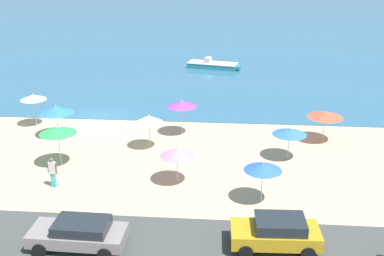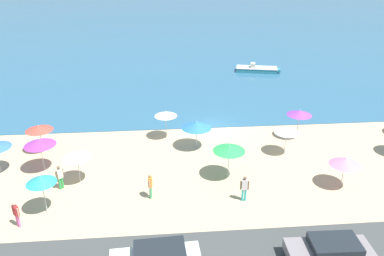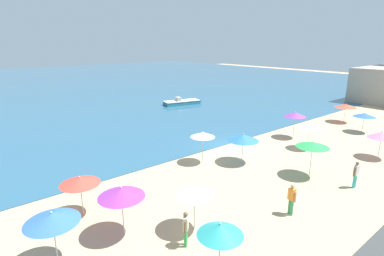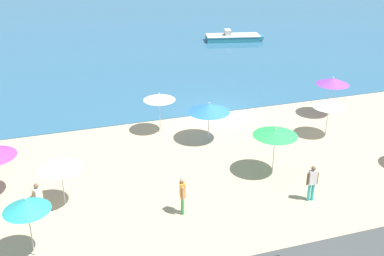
{
  "view_description": "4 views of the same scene",
  "coord_description": "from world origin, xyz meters",
  "px_view_note": "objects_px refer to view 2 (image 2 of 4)",
  "views": [
    {
      "loc": [
        10.24,
        -34.74,
        12.91
      ],
      "look_at": [
        7.74,
        -4.23,
        1.16
      ],
      "focal_mm": 45.0,
      "sensor_mm": 36.0,
      "label": 1
    },
    {
      "loc": [
        -4.53,
        -30.66,
        14.35
      ],
      "look_at": [
        -2.1,
        -1.96,
        0.99
      ],
      "focal_mm": 35.0,
      "sensor_mm": 36.0,
      "label": 2
    },
    {
      "loc": [
        -18.78,
        -18.09,
        9.01
      ],
      "look_at": [
        -1.66,
        2.77,
        1.33
      ],
      "focal_mm": 28.0,
      "sensor_mm": 36.0,
      "label": 3
    },
    {
      "loc": [
        -10.6,
        -27.5,
        12.34
      ],
      "look_at": [
        -3.41,
        -5.27,
        1.67
      ],
      "focal_mm": 45.0,
      "sensor_mm": 36.0,
      "label": 4
    }
  ],
  "objects_px": {
    "beach_umbrella_2": "(299,113)",
    "bather_3": "(16,213)",
    "beach_umbrella_11": "(40,142)",
    "bather_4": "(244,187)",
    "beach_umbrella_4": "(287,130)",
    "beach_umbrella_3": "(166,114)",
    "beach_umbrella_13": "(197,125)",
    "beach_umbrella_6": "(39,128)",
    "beach_umbrella_0": "(77,155)",
    "bather_0": "(150,184)",
    "beach_umbrella_5": "(345,161)",
    "parked_car_1": "(331,251)",
    "bather_2": "(60,176)",
    "skiff_nearshore": "(257,69)",
    "beach_umbrella_7": "(41,180)",
    "beach_umbrella_1": "(229,149)"
  },
  "relations": [
    {
      "from": "beach_umbrella_4",
      "to": "beach_umbrella_3",
      "type": "bearing_deg",
      "value": 159.16
    },
    {
      "from": "beach_umbrella_7",
      "to": "beach_umbrella_2",
      "type": "bearing_deg",
      "value": 24.88
    },
    {
      "from": "beach_umbrella_4",
      "to": "bather_4",
      "type": "xyz_separation_m",
      "value": [
        -4.52,
        -5.91,
        -1.07
      ]
    },
    {
      "from": "beach_umbrella_1",
      "to": "bather_2",
      "type": "relative_size",
      "value": 1.47
    },
    {
      "from": "beach_umbrella_2",
      "to": "parked_car_1",
      "type": "relative_size",
      "value": 0.6
    },
    {
      "from": "beach_umbrella_4",
      "to": "bather_4",
      "type": "bearing_deg",
      "value": -127.43
    },
    {
      "from": "beach_umbrella_13",
      "to": "parked_car_1",
      "type": "bearing_deg",
      "value": -66.99
    },
    {
      "from": "beach_umbrella_0",
      "to": "beach_umbrella_11",
      "type": "bearing_deg",
      "value": 147.57
    },
    {
      "from": "bather_0",
      "to": "bather_3",
      "type": "relative_size",
      "value": 1.06
    },
    {
      "from": "bather_0",
      "to": "bather_4",
      "type": "height_order",
      "value": "bather_4"
    },
    {
      "from": "beach_umbrella_7",
      "to": "parked_car_1",
      "type": "bearing_deg",
      "value": -19.54
    },
    {
      "from": "beach_umbrella_1",
      "to": "beach_umbrella_3",
      "type": "height_order",
      "value": "beach_umbrella_1"
    },
    {
      "from": "beach_umbrella_2",
      "to": "bather_0",
      "type": "height_order",
      "value": "beach_umbrella_2"
    },
    {
      "from": "beach_umbrella_2",
      "to": "beach_umbrella_4",
      "type": "distance_m",
      "value": 3.28
    },
    {
      "from": "beach_umbrella_6",
      "to": "skiff_nearshore",
      "type": "bearing_deg",
      "value": 42.38
    },
    {
      "from": "bather_3",
      "to": "skiff_nearshore",
      "type": "relative_size",
      "value": 0.28
    },
    {
      "from": "beach_umbrella_4",
      "to": "bather_2",
      "type": "distance_m",
      "value": 16.9
    },
    {
      "from": "beach_umbrella_11",
      "to": "bather_2",
      "type": "distance_m",
      "value": 3.4
    },
    {
      "from": "beach_umbrella_4",
      "to": "bather_4",
      "type": "relative_size",
      "value": 1.34
    },
    {
      "from": "beach_umbrella_3",
      "to": "parked_car_1",
      "type": "xyz_separation_m",
      "value": [
        7.97,
        -15.06,
        -1.48
      ]
    },
    {
      "from": "beach_umbrella_5",
      "to": "beach_umbrella_6",
      "type": "relative_size",
      "value": 1.0
    },
    {
      "from": "bather_0",
      "to": "parked_car_1",
      "type": "xyz_separation_m",
      "value": [
        9.17,
        -6.44,
        -0.23
      ]
    },
    {
      "from": "beach_umbrella_5",
      "to": "beach_umbrella_13",
      "type": "distance_m",
      "value": 11.29
    },
    {
      "from": "beach_umbrella_2",
      "to": "bather_3",
      "type": "height_order",
      "value": "beach_umbrella_2"
    },
    {
      "from": "beach_umbrella_0",
      "to": "beach_umbrella_11",
      "type": "distance_m",
      "value": 3.45
    },
    {
      "from": "bather_3",
      "to": "parked_car_1",
      "type": "relative_size",
      "value": 0.39
    },
    {
      "from": "beach_umbrella_3",
      "to": "parked_car_1",
      "type": "relative_size",
      "value": 0.58
    },
    {
      "from": "beach_umbrella_13",
      "to": "bather_3",
      "type": "xyz_separation_m",
      "value": [
        -11.21,
        -8.86,
        -1.09
      ]
    },
    {
      "from": "beach_umbrella_11",
      "to": "bather_0",
      "type": "bearing_deg",
      "value": -27.8
    },
    {
      "from": "beach_umbrella_1",
      "to": "bather_0",
      "type": "distance_m",
      "value": 5.9
    },
    {
      "from": "beach_umbrella_3",
      "to": "beach_umbrella_5",
      "type": "distance_m",
      "value": 14.38
    },
    {
      "from": "bather_2",
      "to": "bather_4",
      "type": "height_order",
      "value": "bather_4"
    },
    {
      "from": "parked_car_1",
      "to": "skiff_nearshore",
      "type": "relative_size",
      "value": 0.73
    },
    {
      "from": "bather_2",
      "to": "bather_3",
      "type": "height_order",
      "value": "bather_2"
    },
    {
      "from": "beach_umbrella_6",
      "to": "parked_car_1",
      "type": "distance_m",
      "value": 22.49
    },
    {
      "from": "beach_umbrella_3",
      "to": "parked_car_1",
      "type": "height_order",
      "value": "beach_umbrella_3"
    },
    {
      "from": "beach_umbrella_3",
      "to": "parked_car_1",
      "type": "distance_m",
      "value": 17.1
    },
    {
      "from": "beach_umbrella_1",
      "to": "beach_umbrella_6",
      "type": "xyz_separation_m",
      "value": [
        -14.14,
        5.13,
        -0.28
      ]
    },
    {
      "from": "bather_0",
      "to": "bather_3",
      "type": "distance_m",
      "value": 7.91
    },
    {
      "from": "beach_umbrella_5",
      "to": "parked_car_1",
      "type": "relative_size",
      "value": 0.53
    },
    {
      "from": "beach_umbrella_0",
      "to": "bather_4",
      "type": "relative_size",
      "value": 1.33
    },
    {
      "from": "beach_umbrella_13",
      "to": "bather_0",
      "type": "relative_size",
      "value": 1.36
    },
    {
      "from": "bather_3",
      "to": "bather_2",
      "type": "bearing_deg",
      "value": 67.17
    },
    {
      "from": "beach_umbrella_3",
      "to": "beach_umbrella_13",
      "type": "bearing_deg",
      "value": -39.16
    },
    {
      "from": "bather_3",
      "to": "beach_umbrella_0",
      "type": "bearing_deg",
      "value": 59.08
    },
    {
      "from": "beach_umbrella_4",
      "to": "beach_umbrella_6",
      "type": "height_order",
      "value": "beach_umbrella_4"
    },
    {
      "from": "beach_umbrella_6",
      "to": "beach_umbrella_13",
      "type": "distance_m",
      "value": 12.35
    },
    {
      "from": "beach_umbrella_11",
      "to": "bather_4",
      "type": "height_order",
      "value": "beach_umbrella_11"
    },
    {
      "from": "beach_umbrella_11",
      "to": "bather_4",
      "type": "bearing_deg",
      "value": -19.76
    },
    {
      "from": "beach_umbrella_5",
      "to": "bather_0",
      "type": "height_order",
      "value": "beach_umbrella_5"
    }
  ]
}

